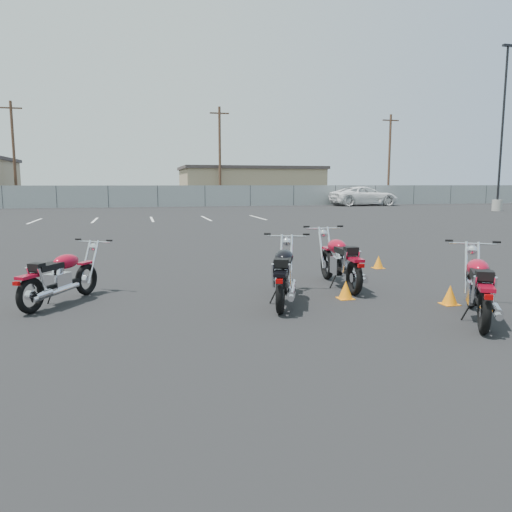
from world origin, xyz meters
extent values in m
plane|color=black|center=(0.00, 0.00, 0.00)|extent=(120.00, 120.00, 0.00)
torus|color=black|center=(-2.75, 1.04, 0.28)|extent=(0.37, 0.53, 0.55)
cylinder|color=silver|center=(-2.75, 1.04, 0.28)|extent=(0.16, 0.17, 0.15)
torus|color=black|center=(-3.44, -0.10, 0.28)|extent=(0.37, 0.53, 0.55)
cylinder|color=silver|center=(-3.44, -0.10, 0.28)|extent=(0.16, 0.17, 0.15)
cube|color=black|center=(-3.10, 0.47, 0.31)|extent=(0.58, 0.88, 0.06)
cube|color=silver|center=(-3.12, 0.43, 0.37)|extent=(0.40, 0.43, 0.28)
cylinder|color=silver|center=(-3.12, 0.43, 0.54)|extent=(0.28, 0.29, 0.24)
ellipsoid|color=maroon|center=(-3.01, 0.61, 0.67)|extent=(0.52, 0.61, 0.24)
cube|color=black|center=(-3.24, 0.23, 0.65)|extent=(0.47, 0.56, 0.09)
cube|color=black|center=(-3.36, 0.03, 0.68)|extent=(0.26, 0.25, 0.11)
cube|color=maroon|center=(-3.45, -0.12, 0.57)|extent=(0.34, 0.42, 0.05)
cube|color=maroon|center=(-2.75, 1.04, 0.57)|extent=(0.27, 0.33, 0.04)
cylinder|color=silver|center=(-3.28, -0.04, 0.51)|extent=(0.13, 0.17, 0.36)
cylinder|color=silver|center=(-3.47, 0.07, 0.51)|extent=(0.13, 0.17, 0.36)
cylinder|color=silver|center=(-3.11, 0.16, 0.26)|extent=(0.60, 0.92, 0.12)
cylinder|color=silver|center=(-3.27, -0.10, 0.28)|extent=(0.26, 0.34, 0.12)
cylinder|color=silver|center=(-2.62, 1.09, 0.57)|extent=(0.23, 0.34, 0.73)
cylinder|color=silver|center=(-2.76, 1.18, 0.57)|extent=(0.23, 0.34, 0.73)
sphere|color=silver|center=(-2.61, 1.26, 0.81)|extent=(0.20, 0.20, 0.15)
cylinder|color=silver|center=(-2.61, 1.28, 0.91)|extent=(0.57, 0.36, 0.03)
cylinder|color=black|center=(-2.34, 1.10, 0.94)|extent=(0.11, 0.09, 0.03)
cylinder|color=black|center=(-2.89, 1.43, 0.94)|extent=(0.11, 0.09, 0.03)
cylinder|color=black|center=(-3.26, 0.46, 0.14)|extent=(0.14, 0.09, 0.28)
cube|color=#990505|center=(-3.58, -0.33, 0.51)|extent=(0.11, 0.10, 0.06)
torus|color=black|center=(0.68, 0.36, 0.30)|extent=(0.31, 0.61, 0.61)
cylinder|color=silver|center=(0.68, 0.36, 0.30)|extent=(0.15, 0.19, 0.16)
torus|color=black|center=(0.18, -1.01, 0.30)|extent=(0.31, 0.61, 0.61)
cylinder|color=silver|center=(0.18, -1.01, 0.30)|extent=(0.15, 0.19, 0.16)
cube|color=black|center=(0.43, -0.33, 0.34)|extent=(0.46, 1.03, 0.06)
cube|color=silver|center=(0.42, -0.37, 0.40)|extent=(0.40, 0.46, 0.30)
cylinder|color=silver|center=(0.42, -0.37, 0.59)|extent=(0.28, 0.31, 0.27)
ellipsoid|color=black|center=(0.50, -0.15, 0.73)|extent=(0.49, 0.66, 0.26)
cube|color=black|center=(0.33, -0.61, 0.71)|extent=(0.44, 0.61, 0.10)
cube|color=black|center=(0.24, -0.85, 0.75)|extent=(0.27, 0.25, 0.12)
cube|color=black|center=(0.18, -1.03, 0.62)|extent=(0.32, 0.46, 0.05)
cube|color=black|center=(0.68, 0.36, 0.62)|extent=(0.24, 0.37, 0.04)
cylinder|color=silver|center=(0.35, -0.91, 0.55)|extent=(0.11, 0.19, 0.40)
cylinder|color=silver|center=(0.12, -0.83, 0.55)|extent=(0.11, 0.19, 0.40)
cylinder|color=silver|center=(0.48, -0.66, 0.28)|extent=(0.47, 1.08, 0.13)
cylinder|color=silver|center=(0.37, -0.97, 0.30)|extent=(0.24, 0.38, 0.13)
cylinder|color=silver|center=(0.81, 0.44, 0.63)|extent=(0.18, 0.39, 0.80)
cylinder|color=silver|center=(0.64, 0.51, 0.63)|extent=(0.18, 0.39, 0.80)
sphere|color=silver|center=(0.78, 0.63, 0.89)|extent=(0.21, 0.21, 0.16)
cylinder|color=silver|center=(0.79, 0.65, 0.99)|extent=(0.67, 0.27, 0.03)
cylinder|color=black|center=(1.11, 0.51, 1.03)|extent=(0.13, 0.08, 0.04)
cylinder|color=black|center=(0.45, 0.75, 1.03)|extent=(0.13, 0.08, 0.04)
cylinder|color=black|center=(0.27, -0.37, 0.15)|extent=(0.16, 0.08, 0.30)
cube|color=#990505|center=(0.09, -1.28, 0.55)|extent=(0.12, 0.09, 0.06)
torus|color=black|center=(1.88, 1.40, 0.31)|extent=(0.15, 0.63, 0.62)
cylinder|color=silver|center=(1.88, 1.40, 0.31)|extent=(0.11, 0.17, 0.17)
torus|color=black|center=(1.79, -0.10, 0.31)|extent=(0.15, 0.63, 0.62)
cylinder|color=silver|center=(1.79, -0.10, 0.31)|extent=(0.11, 0.17, 0.17)
cube|color=black|center=(1.84, 0.65, 0.35)|extent=(0.17, 1.09, 0.06)
cube|color=silver|center=(1.83, 0.60, 0.41)|extent=(0.31, 0.41, 0.31)
cylinder|color=silver|center=(1.83, 0.60, 0.60)|extent=(0.22, 0.27, 0.27)
ellipsoid|color=maroon|center=(1.85, 0.84, 0.75)|extent=(0.35, 0.62, 0.27)
cube|color=black|center=(1.82, 0.34, 0.73)|extent=(0.30, 0.59, 0.10)
cube|color=black|center=(1.80, 0.08, 0.77)|extent=(0.24, 0.20, 0.12)
cube|color=maroon|center=(1.79, -0.12, 0.64)|extent=(0.21, 0.45, 0.05)
cube|color=maroon|center=(1.88, 1.40, 0.64)|extent=(0.16, 0.36, 0.04)
cylinder|color=silver|center=(1.92, 0.05, 0.57)|extent=(0.06, 0.19, 0.41)
cylinder|color=silver|center=(1.68, 0.07, 0.57)|extent=(0.06, 0.19, 0.41)
cylinder|color=silver|center=(1.98, 0.33, 0.29)|extent=(0.16, 1.15, 0.13)
cylinder|color=silver|center=(1.96, 0.00, 0.31)|extent=(0.15, 0.37, 0.14)
cylinder|color=silver|center=(1.98, 1.52, 0.64)|extent=(0.07, 0.42, 0.82)
cylinder|color=silver|center=(1.80, 1.53, 0.64)|extent=(0.07, 0.42, 0.82)
sphere|color=silver|center=(1.90, 1.69, 0.91)|extent=(0.18, 0.18, 0.17)
cylinder|color=silver|center=(1.90, 1.71, 1.02)|extent=(0.73, 0.08, 0.03)
cylinder|color=black|center=(2.26, 1.67, 1.06)|extent=(0.13, 0.04, 0.04)
cylinder|color=black|center=(1.54, 1.72, 1.06)|extent=(0.13, 0.04, 0.04)
cylinder|color=black|center=(1.69, 0.56, 0.16)|extent=(0.16, 0.03, 0.31)
cube|color=#990505|center=(1.77, -0.39, 0.57)|extent=(0.11, 0.07, 0.06)
torus|color=black|center=(3.21, -1.35, 0.30)|extent=(0.40, 0.57, 0.60)
cylinder|color=silver|center=(3.21, -1.35, 0.30)|extent=(0.17, 0.19, 0.16)
torus|color=black|center=(2.46, -2.59, 0.30)|extent=(0.40, 0.57, 0.60)
cylinder|color=silver|center=(2.46, -2.59, 0.30)|extent=(0.17, 0.19, 0.16)
cube|color=black|center=(2.83, -1.97, 0.34)|extent=(0.63, 0.95, 0.06)
cube|color=silver|center=(2.81, -2.01, 0.40)|extent=(0.44, 0.47, 0.30)
cylinder|color=silver|center=(2.81, -2.01, 0.58)|extent=(0.30, 0.32, 0.26)
ellipsoid|color=maroon|center=(2.93, -1.82, 0.72)|extent=(0.56, 0.66, 0.26)
cube|color=black|center=(2.68, -2.23, 0.70)|extent=(0.51, 0.61, 0.10)
cube|color=black|center=(2.55, -2.44, 0.74)|extent=(0.28, 0.27, 0.12)
cube|color=maroon|center=(2.45, -2.61, 0.62)|extent=(0.37, 0.45, 0.05)
cube|color=maroon|center=(3.21, -1.35, 0.62)|extent=(0.29, 0.36, 0.04)
cylinder|color=silver|center=(2.64, -2.53, 0.55)|extent=(0.14, 0.18, 0.39)
cylinder|color=silver|center=(2.43, -2.40, 0.55)|extent=(0.14, 0.18, 0.39)
cylinder|color=silver|center=(2.82, -2.31, 0.28)|extent=(0.65, 0.99, 0.13)
cylinder|color=silver|center=(2.65, -2.58, 0.30)|extent=(0.29, 0.37, 0.13)
cylinder|color=silver|center=(3.35, -1.29, 0.62)|extent=(0.24, 0.37, 0.79)
cylinder|color=silver|center=(3.19, -1.20, 0.62)|extent=(0.24, 0.37, 0.79)
sphere|color=silver|center=(3.35, -1.11, 0.88)|extent=(0.22, 0.22, 0.16)
cylinder|color=silver|center=(3.36, -1.09, 0.98)|extent=(0.62, 0.39, 0.03)
cylinder|color=black|center=(3.65, -1.29, 1.02)|extent=(0.12, 0.09, 0.04)
cylinder|color=black|center=(3.05, -0.93, 1.02)|extent=(0.12, 0.09, 0.04)
cylinder|color=black|center=(2.66, -1.98, 0.15)|extent=(0.15, 0.10, 0.30)
cube|color=#990505|center=(2.32, -2.83, 0.55)|extent=(0.12, 0.10, 0.06)
cone|color=orange|center=(3.54, 2.38, 0.15)|extent=(0.23, 0.23, 0.28)
cube|color=orange|center=(3.54, 2.38, 0.00)|extent=(0.25, 0.25, 0.01)
cone|color=orange|center=(3.02, -1.08, 0.16)|extent=(0.24, 0.24, 0.30)
cube|color=orange|center=(3.02, -1.08, 0.01)|extent=(0.26, 0.26, 0.01)
cone|color=orange|center=(1.54, -0.31, 0.16)|extent=(0.24, 0.24, 0.30)
cube|color=orange|center=(1.54, -0.31, 0.00)|extent=(0.26, 0.26, 0.01)
cylinder|color=#9B9992|center=(23.46, 22.92, 0.40)|extent=(0.70, 0.70, 0.80)
cylinder|color=black|center=(23.46, 22.92, 6.04)|extent=(0.16, 0.16, 10.48)
cube|color=black|center=(23.46, 22.92, 11.36)|extent=(0.80, 0.25, 0.15)
cube|color=gray|center=(0.00, 35.00, 0.90)|extent=(80.00, 0.04, 1.80)
cylinder|color=black|center=(-12.00, 35.00, 0.90)|extent=(0.06, 0.06, 1.80)
cylinder|color=black|center=(-8.00, 35.00, 0.90)|extent=(0.06, 0.06, 1.80)
cylinder|color=black|center=(-4.00, 35.00, 0.90)|extent=(0.06, 0.06, 1.80)
cylinder|color=black|center=(0.00, 35.00, 0.90)|extent=(0.06, 0.06, 1.80)
cylinder|color=black|center=(4.00, 35.00, 0.90)|extent=(0.06, 0.06, 1.80)
cylinder|color=black|center=(8.00, 35.00, 0.90)|extent=(0.06, 0.06, 1.80)
cylinder|color=black|center=(12.00, 35.00, 0.90)|extent=(0.06, 0.06, 1.80)
cylinder|color=black|center=(16.00, 35.00, 0.90)|extent=(0.06, 0.06, 1.80)
cylinder|color=black|center=(20.00, 35.00, 0.90)|extent=(0.06, 0.06, 1.80)
cylinder|color=black|center=(24.00, 35.00, 0.90)|extent=(0.06, 0.06, 1.80)
cylinder|color=black|center=(28.00, 35.00, 0.90)|extent=(0.06, 0.06, 1.80)
cylinder|color=black|center=(32.00, 35.00, 0.90)|extent=(0.06, 0.06, 1.80)
cube|color=#9C8865|center=(10.00, 44.00, 1.70)|extent=(14.00, 9.00, 3.40)
cube|color=#413836|center=(10.00, 44.00, 3.55)|extent=(14.40, 9.40, 0.30)
cylinder|color=#432C1F|center=(-12.00, 40.00, 4.50)|extent=(0.24, 0.24, 9.00)
cube|color=#432C1F|center=(-12.00, 40.00, 8.40)|extent=(1.80, 0.12, 0.12)
cylinder|color=#432C1F|center=(6.00, 39.00, 4.50)|extent=(0.24, 0.24, 9.00)
cube|color=#432C1F|center=(6.00, 39.00, 8.40)|extent=(1.80, 0.12, 0.12)
cylinder|color=#432C1F|center=(24.00, 40.00, 4.50)|extent=(0.24, 0.24, 9.00)
cube|color=#432C1F|center=(24.00, 40.00, 8.40)|extent=(1.80, 0.12, 0.12)
cube|color=silver|center=(-7.00, 20.00, 0.00)|extent=(0.12, 4.00, 0.01)
cube|color=silver|center=(-4.00, 20.00, 0.00)|extent=(0.12, 4.00, 0.01)
cube|color=silver|center=(-1.00, 20.00, 0.00)|extent=(0.12, 4.00, 0.01)
cube|color=silver|center=(2.00, 20.00, 0.00)|extent=(0.12, 4.00, 0.01)
cube|color=silver|center=(5.00, 20.00, 0.00)|extent=(0.12, 4.00, 0.01)
imported|color=white|center=(18.10, 33.43, 1.33)|extent=(3.07, 7.11, 2.66)
camera|label=1|loc=(-1.88, -7.98, 1.93)|focal=35.00mm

